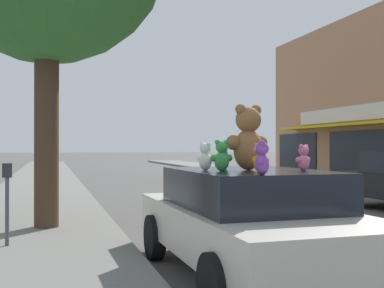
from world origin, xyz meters
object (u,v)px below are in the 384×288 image
object	(u,v)px
teddy_bear_green	(222,156)
parking_meter	(7,193)
plush_art_car	(250,219)
teddy_bear_purple	(262,158)
teddy_bear_giant	(248,138)
teddy_bear_pink	(303,158)
teddy_bear_white	(205,157)
teddy_bear_orange	(260,158)
teddy_bear_blue	(224,159)

from	to	relation	value
teddy_bear_green	parking_meter	world-z (taller)	teddy_bear_green
plush_art_car	teddy_bear_purple	world-z (taller)	teddy_bear_purple
plush_art_car	teddy_bear_purple	bearing A→B (deg)	-107.64
teddy_bear_giant	teddy_bear_pink	bearing A→B (deg)	134.55
teddy_bear_purple	parking_meter	size ratio (longest dim) A/B	0.29
teddy_bear_white	parking_meter	size ratio (longest dim) A/B	0.28
teddy_bear_orange	teddy_bear_giant	bearing A→B (deg)	-30.01
teddy_bear_blue	teddy_bear_white	bearing A→B (deg)	31.73
teddy_bear_white	teddy_bear_blue	xyz separation A→B (m)	(0.39, 0.39, -0.04)
teddy_bear_purple	teddy_bear_white	size ratio (longest dim) A/B	1.03
plush_art_car	teddy_bear_white	distance (m)	1.00
plush_art_car	teddy_bear_blue	size ratio (longest dim) A/B	15.32
plush_art_car	teddy_bear_orange	xyz separation A→B (m)	(-0.08, -0.50, 0.80)
teddy_bear_purple	teddy_bear_blue	xyz separation A→B (m)	(0.12, 1.49, -0.04)
plush_art_car	parking_meter	world-z (taller)	parking_meter
teddy_bear_orange	teddy_bear_pink	bearing A→B (deg)	-107.48
teddy_bear_giant	teddy_bear_orange	size ratio (longest dim) A/B	2.46
teddy_bear_blue	teddy_bear_orange	bearing A→B (deg)	84.01
teddy_bear_blue	teddy_bear_pink	world-z (taller)	teddy_bear_pink
teddy_bear_white	parking_meter	distance (m)	3.36
plush_art_car	teddy_bear_orange	world-z (taller)	teddy_bear_orange
teddy_bear_green	teddy_bear_orange	world-z (taller)	teddy_bear_green
teddy_bear_purple	teddy_bear_giant	bearing A→B (deg)	-173.31
teddy_bear_green	teddy_bear_pink	distance (m)	1.02
teddy_bear_giant	parking_meter	xyz separation A→B (m)	(-3.07, 2.22, -0.82)
teddy_bear_green	teddy_bear_blue	world-z (taller)	teddy_bear_green
teddy_bear_white	teddy_bear_orange	distance (m)	0.73
teddy_bear_blue	parking_meter	xyz separation A→B (m)	(-2.91, 1.76, -0.55)
teddy_bear_giant	parking_meter	world-z (taller)	teddy_bear_giant
teddy_bear_pink	parking_meter	world-z (taller)	teddy_bear_pink
plush_art_car	teddy_bear_green	size ratio (longest dim) A/B	11.14
plush_art_car	teddy_bear_green	distance (m)	0.95
teddy_bear_purple	teddy_bear_orange	distance (m)	0.62
teddy_bear_green	teddy_bear_orange	xyz separation A→B (m)	(0.36, -0.32, -0.02)
teddy_bear_purple	teddy_bear_orange	xyz separation A→B (m)	(0.24, 0.57, -0.01)
teddy_bear_blue	teddy_bear_pink	bearing A→B (deg)	117.93
teddy_bear_blue	teddy_bear_giant	bearing A→B (deg)	96.17
plush_art_car	teddy_bear_white	size ratio (longest dim) A/B	12.00
teddy_bear_blue	parking_meter	size ratio (longest dim) A/B	0.22
teddy_bear_giant	teddy_bear_pink	size ratio (longest dim) A/B	2.55
parking_meter	teddy_bear_white	bearing A→B (deg)	-40.45
plush_art_car	teddy_bear_pink	size ratio (longest dim) A/B	13.06
teddy_bear_purple	teddy_bear_white	xyz separation A→B (m)	(-0.27, 1.10, -0.00)
teddy_bear_giant	teddy_bear_blue	size ratio (longest dim) A/B	3.00
teddy_bear_white	teddy_bear_giant	bearing A→B (deg)	-128.50
plush_art_car	teddy_bear_white	world-z (taller)	teddy_bear_white
teddy_bear_orange	teddy_bear_white	bearing A→B (deg)	19.12
teddy_bear_white	teddy_bear_blue	distance (m)	0.55
teddy_bear_pink	teddy_bear_white	bearing A→B (deg)	-42.88
plush_art_car	teddy_bear_pink	bearing A→B (deg)	-38.78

